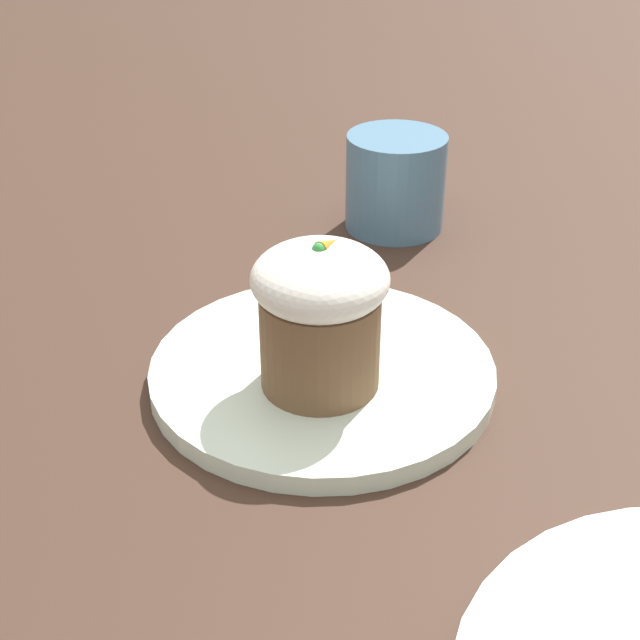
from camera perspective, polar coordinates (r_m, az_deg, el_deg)
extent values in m
plane|color=#3D281E|center=(0.60, 0.14, -3.86)|extent=(4.00, 4.00, 0.00)
cylinder|color=silver|center=(0.59, 0.15, -3.32)|extent=(0.23, 0.23, 0.01)
cylinder|color=brown|center=(0.55, 0.00, -1.29)|extent=(0.08, 0.08, 0.06)
ellipsoid|color=white|center=(0.53, 0.00, 2.65)|extent=(0.08, 0.08, 0.04)
cone|color=orange|center=(0.53, 0.54, 4.87)|extent=(0.02, 0.01, 0.01)
sphere|color=green|center=(0.52, -0.05, 4.52)|extent=(0.01, 0.01, 0.01)
cube|color=#B7B7BC|center=(0.64, 1.35, 0.24)|extent=(0.08, 0.04, 0.00)
ellipsoid|color=#B7B7BC|center=(0.59, 0.10, -2.34)|extent=(0.06, 0.05, 0.01)
cylinder|color=teal|center=(0.79, 4.85, 8.79)|extent=(0.09, 0.09, 0.08)
torus|color=teal|center=(0.83, 6.68, 9.78)|extent=(0.06, 0.01, 0.06)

